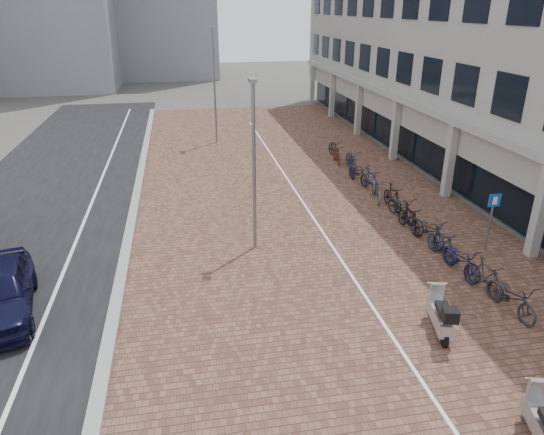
% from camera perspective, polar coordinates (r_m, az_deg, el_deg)
% --- Properties ---
extents(ground, '(140.00, 140.00, 0.00)m').
position_cam_1_polar(ground, '(12.79, 5.09, -15.95)').
color(ground, '#474442').
rests_on(ground, ground).
extents(plaza_brick, '(14.50, 42.00, 0.04)m').
position_cam_1_polar(plaza_brick, '(23.48, 2.14, 3.12)').
color(plaza_brick, brown).
rests_on(plaza_brick, ground).
extents(street_asphalt, '(8.00, 50.00, 0.03)m').
position_cam_1_polar(street_asphalt, '(23.77, -24.72, 1.17)').
color(street_asphalt, black).
rests_on(street_asphalt, ground).
extents(curb, '(0.35, 42.00, 0.14)m').
position_cam_1_polar(curb, '(23.06, -15.37, 2.05)').
color(curb, gray).
rests_on(curb, ground).
extents(lane_line, '(0.12, 44.00, 0.00)m').
position_cam_1_polar(lane_line, '(23.33, -19.99, 1.58)').
color(lane_line, white).
rests_on(lane_line, street_asphalt).
extents(parking_line, '(0.10, 30.00, 0.00)m').
position_cam_1_polar(parking_line, '(23.51, 2.62, 3.20)').
color(parking_line, white).
rests_on(parking_line, plaza_brick).
extents(scooter_front, '(0.93, 1.79, 1.18)m').
position_cam_1_polar(scooter_front, '(14.02, 18.80, -10.40)').
color(scooter_front, '#A8A8AD').
rests_on(scooter_front, ground).
extents(parking_sign, '(0.45, 0.09, 2.14)m').
position_cam_1_polar(parking_sign, '(18.79, 23.91, 0.37)').
color(parking_sign, slate).
rests_on(parking_sign, ground).
extents(lamp_near, '(0.12, 0.12, 5.89)m').
position_cam_1_polar(lamp_near, '(16.85, -2.07, 5.50)').
color(lamp_near, slate).
rests_on(lamp_near, ground).
extents(lamp_far, '(0.12, 0.12, 6.87)m').
position_cam_1_polar(lamp_far, '(31.55, -6.63, 14.59)').
color(lamp_far, slate).
rests_on(lamp_far, ground).
extents(bike_row, '(1.36, 18.12, 1.05)m').
position_cam_1_polar(bike_row, '(21.78, 13.36, 2.28)').
color(bike_row, '#222227').
rests_on(bike_row, ground).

